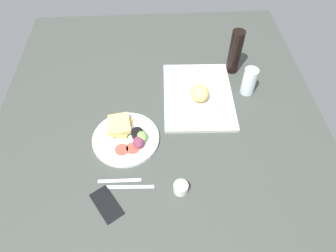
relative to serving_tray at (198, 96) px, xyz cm
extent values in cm
cube|color=#383D38|center=(18.83, -18.88, -2.30)|extent=(190.00, 150.00, 3.00)
cube|color=#B2B2AD|center=(0.00, 0.00, 0.00)|extent=(46.26, 34.75, 1.60)
cylinder|color=white|center=(3.28, 0.00, 1.50)|extent=(21.41, 21.41, 1.40)
ellipsoid|color=#DBB266|center=(3.86, -0.14, 5.63)|extent=(10.07, 8.69, 6.86)
cylinder|color=white|center=(24.20, -34.33, 0.00)|extent=(28.81, 28.81, 1.60)
cube|color=tan|center=(18.44, -36.92, 1.50)|extent=(12.82, 11.36, 1.40)
cube|color=#B2C66B|center=(18.44, -36.92, 2.70)|extent=(12.54, 10.97, 1.00)
cube|color=#DBB266|center=(18.44, -36.92, 3.90)|extent=(12.26, 10.60, 1.40)
cylinder|color=#D14738|center=(30.69, -35.77, 1.20)|extent=(5.60, 5.60, 0.80)
cylinder|color=#D14738|center=(30.25, -31.16, 1.20)|extent=(5.60, 5.60, 0.80)
cylinder|color=black|center=(23.48, -29.29, 2.30)|extent=(5.20, 5.20, 3.00)
cylinder|color=#EFEACC|center=(23.48, -29.29, 3.40)|extent=(4.26, 4.26, 0.60)
ellipsoid|color=#729E4C|center=(25.65, -27.42, 2.60)|extent=(6.00, 4.80, 3.60)
ellipsoid|color=#6B2D47|center=(28.24, -28.57, 2.60)|extent=(6.00, 4.80, 3.60)
cylinder|color=silver|center=(-2.11, 24.43, 6.13)|extent=(6.58, 6.58, 13.85)
cylinder|color=black|center=(-18.75, 20.19, 10.90)|extent=(6.40, 6.40, 23.41)
cylinder|color=silver|center=(49.75, -12.76, 1.20)|extent=(5.60, 5.60, 4.00)
cube|color=#B7B7BC|center=(44.20, -36.33, -0.55)|extent=(1.65, 17.02, 0.50)
cube|color=#B7B7BC|center=(47.20, -32.33, -0.55)|extent=(2.32, 19.05, 0.50)
cube|color=black|center=(53.88, -40.76, -0.40)|extent=(16.00, 13.87, 0.80)
camera|label=1|loc=(104.46, -20.91, 105.60)|focal=32.67mm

